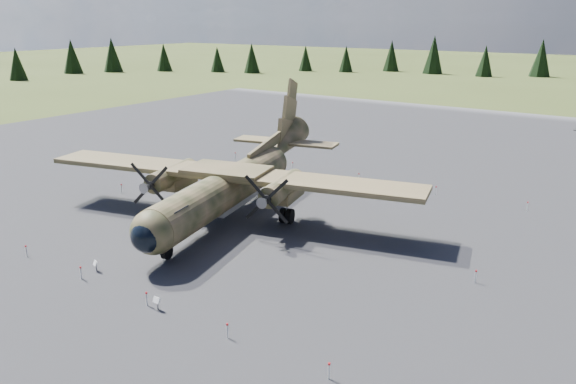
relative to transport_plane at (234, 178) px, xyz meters
The scene contains 7 objects.
ground 5.34m from the transport_plane, 20.99° to the right, with size 500.00×500.00×0.00m, color #525F2A.
apron 9.85m from the transport_plane, 64.04° to the left, with size 120.00×120.00×0.04m, color slate.
transport_plane is the anchor object (origin of this frame).
info_placard_left 14.03m from the transport_plane, 90.62° to the right, with size 0.48×0.32×0.70m.
info_placard_right 16.77m from the transport_plane, 65.35° to the right, with size 0.50×0.24×0.77m.
barrier_fence 4.72m from the transport_plane, 24.39° to the right, with size 33.12×29.62×0.85m.
treeline 8.69m from the transport_plane, 23.63° to the left, with size 282.79×284.79×10.98m.
Camera 1 is at (24.83, -32.47, 15.65)m, focal length 35.00 mm.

